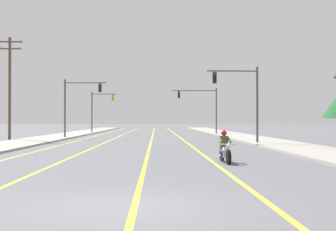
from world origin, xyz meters
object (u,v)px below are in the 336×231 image
(motorcycle_with_rider, at_px, (225,150))
(traffic_signal_near_left, at_px, (77,100))
(traffic_signal_near_right, at_px, (243,93))
(traffic_signal_mid_left, at_px, (99,106))
(traffic_signal_mid_right, at_px, (203,103))
(utility_pole_left_near, at_px, (10,85))

(motorcycle_with_rider, xyz_separation_m, traffic_signal_near_left, (-11.46, 26.51, 3.49))
(traffic_signal_near_right, bearing_deg, traffic_signal_near_left, 143.47)
(motorcycle_with_rider, relative_size, traffic_signal_near_left, 0.35)
(motorcycle_with_rider, xyz_separation_m, traffic_signal_near_right, (3.86, 15.17, 3.47))
(traffic_signal_near_left, distance_m, traffic_signal_mid_left, 19.96)
(motorcycle_with_rider, xyz_separation_m, traffic_signal_mid_right, (3.15, 38.28, 3.58))
(traffic_signal_near_left, xyz_separation_m, traffic_signal_mid_left, (-0.32, 19.95, -0.04))
(traffic_signal_near_right, relative_size, utility_pole_left_near, 0.64)
(motorcycle_with_rider, bearing_deg, traffic_signal_mid_left, 104.22)
(motorcycle_with_rider, relative_size, traffic_signal_near_right, 0.35)
(utility_pole_left_near, bearing_deg, traffic_signal_near_right, -17.41)
(traffic_signal_mid_left, bearing_deg, traffic_signal_near_left, -89.09)
(traffic_signal_mid_right, bearing_deg, motorcycle_with_rider, -94.70)
(motorcycle_with_rider, bearing_deg, traffic_signal_mid_right, 85.30)
(motorcycle_with_rider, height_order, traffic_signal_mid_right, traffic_signal_mid_right)
(traffic_signal_near_left, relative_size, traffic_signal_mid_right, 1.00)
(traffic_signal_near_right, xyz_separation_m, traffic_signal_near_left, (-15.32, 11.35, 0.02))
(traffic_signal_mid_left, bearing_deg, motorcycle_with_rider, -75.78)
(traffic_signal_near_right, bearing_deg, traffic_signal_mid_left, 116.54)
(traffic_signal_mid_left, bearing_deg, traffic_signal_mid_right, -28.76)
(traffic_signal_near_left, relative_size, utility_pole_left_near, 0.64)
(motorcycle_with_rider, distance_m, traffic_signal_mid_left, 48.06)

